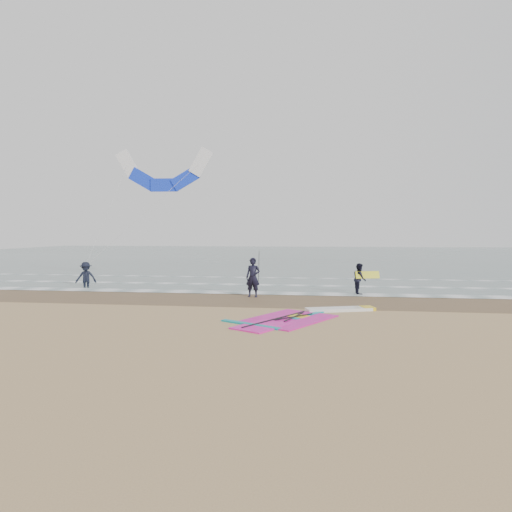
# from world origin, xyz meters

# --- Properties ---
(ground) EXTENTS (120.00, 120.00, 0.00)m
(ground) POSITION_xyz_m (0.00, 0.00, 0.00)
(ground) COLOR tan
(ground) RESTS_ON ground
(sea_water) EXTENTS (120.00, 80.00, 0.02)m
(sea_water) POSITION_xyz_m (0.00, 48.00, 0.01)
(sea_water) COLOR #47605E
(sea_water) RESTS_ON ground
(wet_sand_band) EXTENTS (120.00, 5.00, 0.01)m
(wet_sand_band) POSITION_xyz_m (0.00, 6.00, 0.00)
(wet_sand_band) COLOR brown
(wet_sand_band) RESTS_ON ground
(foam_waterline) EXTENTS (120.00, 9.15, 0.02)m
(foam_waterline) POSITION_xyz_m (0.00, 10.44, 0.03)
(foam_waterline) COLOR white
(foam_waterline) RESTS_ON ground
(windsurf_rig) EXTENTS (6.00, 5.68, 0.14)m
(windsurf_rig) POSITION_xyz_m (0.78, 1.55, 0.04)
(windsurf_rig) COLOR white
(windsurf_rig) RESTS_ON ground
(person_standing) EXTENTS (0.81, 0.60, 2.02)m
(person_standing) POSITION_xyz_m (-1.98, 6.77, 1.01)
(person_standing) COLOR black
(person_standing) RESTS_ON ground
(person_walking) EXTENTS (0.70, 0.86, 1.66)m
(person_walking) POSITION_xyz_m (3.51, 8.62, 0.83)
(person_walking) COLOR black
(person_walking) RESTS_ON ground
(person_wading) EXTENTS (1.36, 1.00, 1.88)m
(person_wading) POSITION_xyz_m (-12.57, 9.55, 0.94)
(person_wading) COLOR black
(person_wading) RESTS_ON ground
(held_pole) EXTENTS (0.17, 0.86, 1.82)m
(held_pole) POSITION_xyz_m (-1.68, 6.77, 1.48)
(held_pole) COLOR black
(held_pole) RESTS_ON ground
(carried_kiteboard) EXTENTS (1.30, 0.51, 0.39)m
(carried_kiteboard) POSITION_xyz_m (3.91, 8.52, 1.05)
(carried_kiteboard) COLOR yellow
(carried_kiteboard) RESTS_ON ground
(surf_kite) EXTENTS (7.34, 2.56, 7.41)m
(surf_kite) POSITION_xyz_m (-8.47, 11.98, 7.01)
(surf_kite) COLOR white
(surf_kite) RESTS_ON ground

